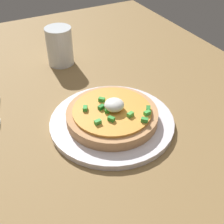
% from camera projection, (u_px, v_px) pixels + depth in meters
% --- Properties ---
extents(dining_table, '(1.21, 0.80, 0.02)m').
position_uv_depth(dining_table, '(116.00, 106.00, 0.70)').
color(dining_table, olive).
rests_on(dining_table, ground).
extents(plate, '(0.25, 0.25, 0.01)m').
position_uv_depth(plate, '(112.00, 122.00, 0.63)').
color(plate, white).
rests_on(plate, dining_table).
extents(pizza, '(0.19, 0.19, 0.05)m').
position_uv_depth(pizza, '(112.00, 114.00, 0.61)').
color(pizza, tan).
rests_on(pizza, plate).
extents(cup_far, '(0.07, 0.07, 0.10)m').
position_uv_depth(cup_far, '(60.00, 47.00, 0.80)').
color(cup_far, silver).
rests_on(cup_far, dining_table).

